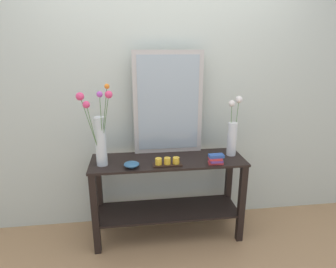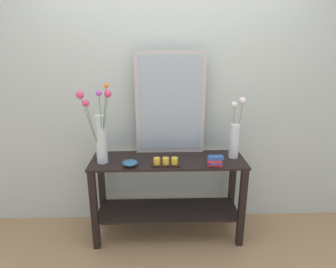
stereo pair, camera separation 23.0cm
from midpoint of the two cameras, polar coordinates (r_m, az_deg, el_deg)
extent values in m
cube|color=#A87F56|center=(2.90, 2.41, -19.50)|extent=(7.00, 6.00, 0.02)
cube|color=beige|center=(2.69, 2.25, 9.25)|extent=(6.40, 0.08, 2.70)
cube|color=black|center=(2.52, 2.63, -5.35)|extent=(1.35, 0.43, 0.02)
cube|color=black|center=(2.75, 2.48, -15.10)|extent=(1.29, 0.39, 0.02)
cube|color=black|center=(2.57, -12.05, -14.90)|extent=(0.06, 0.06, 0.75)
cube|color=black|center=(2.66, 17.12, -14.10)|extent=(0.06, 0.06, 0.75)
cube|color=black|center=(2.87, -10.83, -11.12)|extent=(0.06, 0.06, 0.75)
cube|color=black|center=(2.95, 14.92, -10.57)|extent=(0.06, 0.06, 0.75)
cube|color=#B7B2AD|center=(2.56, 3.04, 6.14)|extent=(0.63, 0.03, 0.93)
cube|color=#9EADB7|center=(2.55, 3.07, 6.07)|extent=(0.55, 0.00, 0.85)
cylinder|color=silver|center=(2.42, -10.67, -1.13)|extent=(0.09, 0.09, 0.41)
cylinder|color=#4C753D|center=(2.34, -10.48, 1.09)|extent=(0.02, 0.10, 0.59)
sphere|color=#B24CB7|center=(2.23, -10.87, 8.04)|extent=(0.05, 0.05, 0.05)
cylinder|color=#4C753D|center=(2.35, -12.30, 0.86)|extent=(0.13, 0.09, 0.58)
sphere|color=#EA4275|center=(2.26, -14.50, 7.58)|extent=(0.06, 0.06, 0.06)
cylinder|color=#4C753D|center=(2.35, -11.94, 0.13)|extent=(0.07, 0.12, 0.52)
sphere|color=#EA4275|center=(2.24, -13.41, 6.04)|extent=(0.05, 0.05, 0.05)
cylinder|color=#4C753D|center=(2.35, -10.03, 1.06)|extent=(0.12, 0.08, 0.59)
sphere|color=#EA4275|center=(2.24, -9.12, 8.00)|extent=(0.06, 0.06, 0.06)
cylinder|color=#4C753D|center=(2.34, -10.13, 1.78)|extent=(0.10, 0.05, 0.65)
sphere|color=orange|center=(2.25, -9.41, 9.57)|extent=(0.04, 0.04, 0.04)
cylinder|color=silver|center=(2.60, 15.65, -1.42)|extent=(0.09, 0.09, 0.31)
cylinder|color=#4C753D|center=(2.62, 16.50, 1.08)|extent=(0.06, 0.09, 0.48)
sphere|color=silver|center=(2.62, 17.25, 6.37)|extent=(0.06, 0.06, 0.06)
cylinder|color=#4C753D|center=(2.57, 15.53, 0.64)|extent=(0.02, 0.02, 0.46)
sphere|color=silver|center=(2.53, 15.75, 5.67)|extent=(0.06, 0.06, 0.06)
cube|color=black|center=(2.39, 2.32, -6.20)|extent=(0.24, 0.09, 0.01)
cylinder|color=gold|center=(2.37, 0.54, -5.49)|extent=(0.06, 0.06, 0.05)
cylinder|color=gold|center=(2.38, 2.33, -5.46)|extent=(0.06, 0.06, 0.05)
cylinder|color=gold|center=(2.38, 4.12, -5.43)|extent=(0.06, 0.06, 0.05)
cylinder|color=#2D5B84|center=(2.38, -4.87, -6.37)|extent=(0.05, 0.05, 0.01)
ellipsoid|color=#2D5B84|center=(2.37, -4.89, -5.83)|extent=(0.13, 0.13, 0.04)
cube|color=#C63338|center=(2.43, 12.12, -6.07)|extent=(0.13, 0.08, 0.02)
cube|color=#663884|center=(2.43, 12.17, -5.60)|extent=(0.11, 0.09, 0.02)
cube|color=#C63338|center=(2.41, 12.06, -5.27)|extent=(0.11, 0.08, 0.02)
cube|color=#2D519E|center=(2.41, 12.28, -4.72)|extent=(0.13, 0.07, 0.03)
camera|label=1|loc=(0.12, -87.29, 0.84)|focal=30.34mm
camera|label=2|loc=(0.12, 92.71, -0.84)|focal=30.34mm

